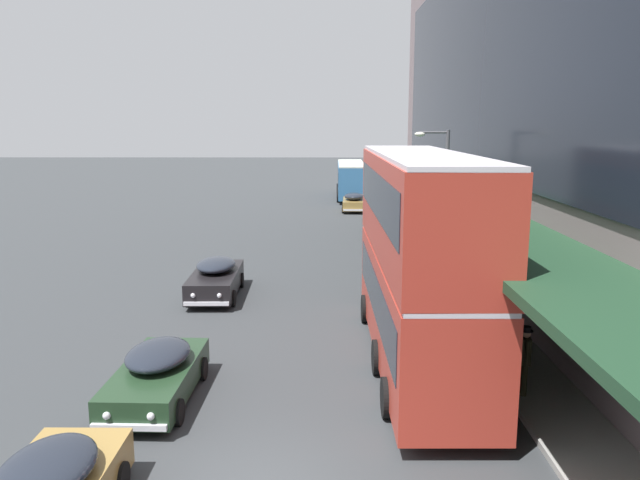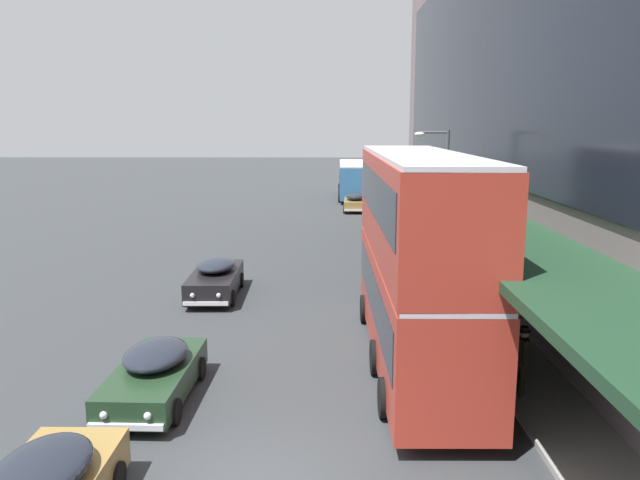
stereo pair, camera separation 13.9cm
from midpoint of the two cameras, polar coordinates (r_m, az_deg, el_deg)
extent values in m
cube|color=#1D3C26|center=(12.78, 24.38, -4.98)|extent=(3.20, 72.00, 0.24)
cube|color=#316596|center=(60.26, 3.05, 5.58)|extent=(2.69, 11.49, 2.90)
cube|color=black|center=(60.23, 3.06, 5.91)|extent=(2.71, 10.58, 1.28)
cube|color=silver|center=(60.14, 3.07, 7.01)|extent=(2.59, 11.49, 0.12)
cube|color=black|center=(65.91, 2.95, 7.07)|extent=(1.24, 0.08, 0.36)
cylinder|color=black|center=(64.24, 1.85, 4.74)|extent=(0.27, 1.00, 1.00)
cylinder|color=black|center=(64.30, 4.07, 4.72)|extent=(0.27, 1.00, 1.00)
cylinder|color=black|center=(56.84, 1.87, 3.97)|extent=(0.27, 1.00, 1.00)
cylinder|color=black|center=(56.91, 4.38, 3.95)|extent=(0.27, 1.00, 1.00)
cylinder|color=black|center=(59.52, 1.86, 4.27)|extent=(0.27, 1.00, 1.00)
cylinder|color=black|center=(59.58, 4.26, 4.25)|extent=(0.27, 1.00, 1.00)
cube|color=#B43527|center=(18.84, 8.92, -5.95)|extent=(2.59, 11.45, 2.86)
cube|color=black|center=(18.75, 8.95, -4.94)|extent=(2.62, 10.53, 1.26)
cube|color=silver|center=(18.47, 9.05, -1.54)|extent=(2.49, 11.45, 0.12)
cube|color=#B43527|center=(18.22, 9.19, 3.02)|extent=(2.59, 11.45, 2.86)
cube|color=black|center=(18.18, 9.22, 4.10)|extent=(2.62, 10.53, 1.26)
cube|color=silver|center=(18.09, 9.33, 7.68)|extent=(2.49, 11.45, 0.12)
cube|color=black|center=(23.80, 7.13, 7.70)|extent=(1.25, 0.07, 0.36)
cylinder|color=black|center=(22.77, 4.23, -6.28)|extent=(0.26, 1.00, 1.00)
cylinder|color=black|center=(23.08, 10.48, -6.20)|extent=(0.26, 1.00, 1.00)
cylinder|color=black|center=(15.84, 6.13, -14.13)|extent=(0.26, 1.00, 1.00)
cylinder|color=black|center=(16.28, 15.19, -13.74)|extent=(0.26, 1.00, 1.00)
cylinder|color=black|center=(18.30, 5.27, -10.61)|extent=(0.26, 1.00, 1.00)
cylinder|color=black|center=(18.69, 13.07, -10.40)|extent=(0.26, 1.00, 1.00)
cube|color=black|center=(26.37, -9.40, -3.73)|extent=(1.90, 4.69, 0.83)
ellipsoid|color=#1E232D|center=(26.44, -9.36, -2.23)|extent=(1.64, 2.59, 0.53)
cube|color=silver|center=(24.17, -10.25, -5.74)|extent=(1.73, 0.15, 0.14)
cube|color=silver|center=(28.71, -8.64, -3.07)|extent=(1.73, 0.15, 0.14)
sphere|color=silver|center=(24.03, -9.09, -5.02)|extent=(0.18, 0.18, 0.18)
sphere|color=silver|center=(24.21, -11.44, -4.98)|extent=(0.18, 0.18, 0.18)
cylinder|color=black|center=(24.94, -7.82, -5.28)|extent=(0.15, 0.64, 0.64)
cylinder|color=black|center=(25.24, -11.93, -5.22)|extent=(0.15, 0.64, 0.64)
cylinder|color=black|center=(27.70, -7.05, -3.64)|extent=(0.15, 0.64, 0.64)
cylinder|color=black|center=(27.98, -10.76, -3.61)|extent=(0.15, 0.64, 0.64)
cube|color=olive|center=(51.24, 3.33, 3.32)|extent=(2.01, 4.28, 0.73)
ellipsoid|color=#1E232D|center=(50.96, 3.34, 4.01)|extent=(1.70, 2.38, 0.62)
cube|color=silver|center=(53.40, 3.33, 3.38)|extent=(1.72, 0.20, 0.14)
cube|color=silver|center=(49.15, 3.32, 2.75)|extent=(1.72, 0.20, 0.14)
sphere|color=silver|center=(53.34, 2.80, 3.67)|extent=(0.18, 0.18, 0.18)
sphere|color=silver|center=(53.34, 3.87, 3.65)|extent=(0.18, 0.18, 0.18)
cylinder|color=black|center=(52.58, 2.34, 3.22)|extent=(0.17, 0.65, 0.64)
cylinder|color=black|center=(52.57, 4.32, 3.20)|extent=(0.17, 0.65, 0.64)
cylinder|color=black|center=(50.00, 2.29, 2.83)|extent=(0.17, 0.65, 0.64)
cylinder|color=black|center=(50.00, 4.36, 2.81)|extent=(0.17, 0.65, 0.64)
cube|color=#1F3721|center=(17.15, -14.66, -12.16)|extent=(1.95, 4.38, 0.71)
ellipsoid|color=#1E232D|center=(17.12, -14.54, -10.05)|extent=(1.68, 2.43, 0.52)
cube|color=silver|center=(15.32, -17.09, -16.01)|extent=(1.74, 0.17, 0.14)
cube|color=silver|center=(19.20, -12.71, -10.21)|extent=(1.74, 0.17, 0.14)
sphere|color=silver|center=(15.08, -15.23, -15.27)|extent=(0.18, 0.18, 0.18)
sphere|color=silver|center=(15.40, -18.93, -14.92)|extent=(0.18, 0.18, 0.18)
cylinder|color=black|center=(15.83, -12.77, -15.08)|extent=(0.16, 0.64, 0.64)
cylinder|color=black|center=(16.38, -19.17, -14.52)|extent=(0.16, 0.64, 0.64)
cylinder|color=black|center=(18.22, -10.57, -11.47)|extent=(0.16, 0.64, 0.64)
cylinder|color=black|center=(18.69, -16.16, -11.13)|extent=(0.16, 0.64, 0.64)
ellipsoid|color=#1E232D|center=(12.55, -23.75, -18.48)|extent=(1.60, 2.34, 0.52)
cube|color=silver|center=(14.52, -20.19, -17.76)|extent=(1.73, 0.12, 0.14)
cylinder|color=black|center=(13.56, -17.69, -20.02)|extent=(0.14, 0.64, 0.64)
cylinder|color=black|center=(14.20, -25.10, -19.06)|extent=(0.14, 0.64, 0.64)
cylinder|color=black|center=(17.33, 18.19, -12.11)|extent=(0.16, 0.16, 0.85)
cylinder|color=black|center=(17.48, 18.11, -11.91)|extent=(0.16, 0.16, 0.85)
cube|color=black|center=(17.13, 18.30, -9.61)|extent=(0.30, 0.43, 0.70)
cylinder|color=black|center=(16.87, 18.44, -9.80)|extent=(0.10, 0.10, 0.63)
cylinder|color=black|center=(17.36, 18.18, -9.21)|extent=(0.10, 0.10, 0.63)
sphere|color=tan|center=(16.98, 18.39, -8.15)|extent=(0.22, 0.22, 0.22)
cylinder|color=black|center=(16.95, 18.41, -7.90)|extent=(0.33, 0.33, 0.02)
cylinder|color=black|center=(16.93, 18.42, -7.71)|extent=(0.21, 0.21, 0.12)
cylinder|color=#4C4C51|center=(27.53, 11.52, 2.86)|extent=(0.16, 0.16, 6.68)
cylinder|color=#4C4C51|center=(27.18, 10.52, 9.66)|extent=(1.20, 0.10, 0.10)
ellipsoid|color=silver|center=(27.09, 9.24, 9.53)|extent=(0.44, 0.28, 0.20)
cylinder|color=red|center=(22.86, 13.53, -6.68)|extent=(0.20, 0.20, 0.55)
sphere|color=red|center=(22.77, 13.57, -5.88)|extent=(0.18, 0.18, 0.18)
cylinder|color=red|center=(23.00, 13.45, -6.51)|extent=(0.08, 0.10, 0.08)
cylinder|color=red|center=(22.72, 13.62, -6.73)|extent=(0.08, 0.10, 0.08)
camera|label=1|loc=(0.07, -89.87, 0.03)|focal=35.00mm
camera|label=2|loc=(0.07, 90.13, -0.03)|focal=35.00mm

